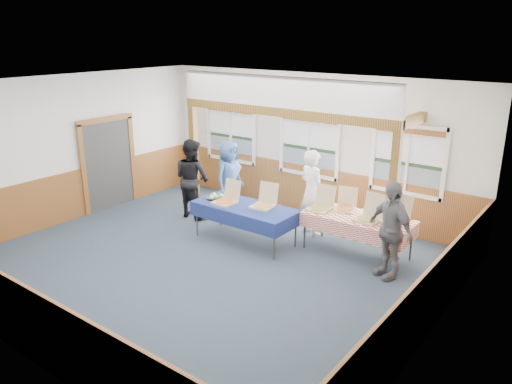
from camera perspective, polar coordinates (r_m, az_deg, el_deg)
floor at (r=9.29m, az=-5.47°, el=-8.06°), size 8.00×8.00×0.00m
ceiling at (r=8.41m, az=-6.12°, el=11.96°), size 8.00×8.00×0.00m
wall_back at (r=11.45m, az=6.20°, el=5.41°), size 8.00×0.00×8.00m
wall_front at (r=6.74m, az=-26.41°, el=-5.44°), size 8.00×0.00×8.00m
wall_left at (r=11.73m, az=-20.37°, el=4.70°), size 0.00×8.00×8.00m
wall_right at (r=6.80m, az=19.97°, el=-4.39°), size 0.00×8.00×8.00m
wainscot_back at (r=11.70m, az=5.97°, el=0.36°), size 7.98×0.05×1.10m
wainscot_front at (r=7.20m, az=-25.05°, el=-13.11°), size 7.98×0.05×1.10m
wainscot_left at (r=11.98m, az=-19.77°, el=-0.21°), size 0.05×6.98×1.10m
wainscot_right at (r=7.26m, az=18.88°, el=-12.05°), size 0.05×6.98×1.10m
cased_opening at (r=12.32m, az=-16.51°, el=3.03°), size 0.06×1.30×2.10m
window_left at (r=12.70m, az=-2.87°, el=7.10°), size 1.56×0.10×1.46m
window_mid at (r=11.39m, az=6.10°, el=5.76°), size 1.56×0.10×1.46m
window_right at (r=10.43m, az=16.99°, el=3.94°), size 1.56×0.10×1.46m
post_left at (r=12.10m, az=-7.08°, el=4.11°), size 0.15×0.15×2.40m
post_right at (r=9.45m, az=15.38°, el=-0.36°), size 0.15×0.15×2.40m
cross_beam at (r=10.29m, az=2.87°, el=9.13°), size 5.15×0.18×0.18m
table_left at (r=9.91m, az=-1.29°, el=-1.86°), size 2.31×1.76×0.76m
table_right at (r=9.53m, az=11.54°, el=-3.06°), size 2.16×1.23×0.76m
pizza_box_a at (r=10.03m, az=-3.46°, el=-0.93°), size 0.43×0.52×0.44m
pizza_box_b at (r=9.79m, az=0.88°, el=-1.36°), size 0.47×0.55×0.45m
pizza_box_c at (r=9.73m, az=7.36°, el=-1.64°), size 0.42×0.51×0.45m
pizza_box_d at (r=9.80m, az=10.17°, el=-1.66°), size 0.49×0.54×0.41m
pizza_box_e at (r=9.33m, az=12.78°, el=-2.82°), size 0.47×0.55×0.47m
pizza_box_f at (r=9.38m, az=15.57°, el=-2.93°), size 0.48×0.57×0.47m
veggie_tray at (r=10.34m, az=-4.56°, el=-0.58°), size 0.42×0.42×0.09m
drink_glass at (r=8.97m, az=15.77°, el=-3.87°), size 0.07×0.07×0.15m
woman_white at (r=10.29m, az=6.39°, el=-0.07°), size 0.76×0.63×1.80m
woman_black at (r=11.31m, az=-7.32°, el=1.55°), size 0.93×0.75×1.80m
man_blue at (r=11.60m, az=-3.13°, el=1.79°), size 0.58×0.85×1.68m
person_grey at (r=8.74m, az=15.08°, el=-4.20°), size 1.09×0.83×1.72m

